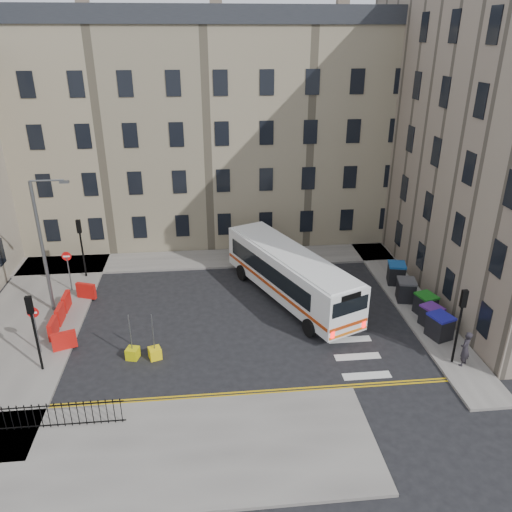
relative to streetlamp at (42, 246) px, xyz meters
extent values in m
plane|color=black|center=(13.00, -2.00, -4.34)|extent=(120.00, 120.00, 0.00)
cube|color=slate|center=(7.00, 6.60, -4.26)|extent=(36.00, 3.20, 0.15)
cube|color=slate|center=(22.00, 2.00, -4.26)|extent=(2.40, 26.00, 0.15)
cube|color=slate|center=(-1.00, -1.00, -4.26)|extent=(6.00, 22.00, 0.15)
cube|color=slate|center=(6.00, -12.00, -4.26)|extent=(20.00, 6.00, 0.15)
cube|color=gray|center=(6.00, 13.50, 3.66)|extent=(38.00, 10.50, 16.00)
cube|color=black|center=(6.00, 13.50, 12.26)|extent=(38.30, 10.80, 1.20)
cylinder|color=black|center=(21.60, -7.50, -2.59)|extent=(0.12, 0.12, 3.20)
cube|color=black|center=(21.60, -7.50, -0.54)|extent=(0.28, 0.22, 0.90)
cylinder|color=black|center=(1.00, 4.50, -2.59)|extent=(0.12, 0.12, 3.20)
cube|color=black|center=(1.00, 4.50, -0.54)|extent=(0.28, 0.22, 0.90)
cylinder|color=black|center=(1.00, -6.00, -2.59)|extent=(0.12, 0.12, 3.20)
cube|color=black|center=(1.00, -6.00, -0.54)|extent=(0.28, 0.22, 0.90)
cylinder|color=#595B5E|center=(0.00, 0.00, -0.19)|extent=(0.20, 0.20, 8.00)
cube|color=#595B5E|center=(0.00, 0.00, 3.88)|extent=(0.50, 0.22, 0.14)
cylinder|color=#595B5E|center=(0.50, 2.50, -2.99)|extent=(0.08, 0.08, 2.40)
cube|color=red|center=(0.50, 2.50, -1.49)|extent=(0.60, 0.04, 0.60)
cylinder|color=#595B5E|center=(0.50, -4.50, -2.99)|extent=(0.08, 0.08, 2.40)
cube|color=red|center=(0.50, -4.50, -1.49)|extent=(0.60, 0.04, 0.60)
cube|color=red|center=(0.80, -3.00, -3.69)|extent=(0.25, 1.25, 1.00)
cube|color=red|center=(0.80, -1.50, -3.69)|extent=(0.25, 1.25, 1.00)
cube|color=red|center=(0.80, 0.00, -3.69)|extent=(0.25, 1.25, 1.00)
cube|color=red|center=(1.70, 1.30, -3.69)|extent=(1.26, 0.66, 1.00)
cube|color=red|center=(1.70, -4.30, -3.69)|extent=(1.26, 0.66, 1.00)
cube|color=black|center=(1.75, -10.20, -3.07)|extent=(7.80, 0.04, 0.04)
cube|color=black|center=(1.75, -10.20, -4.09)|extent=(7.80, 0.04, 0.04)
cube|color=white|center=(14.44, 0.09, -2.49)|extent=(7.05, 11.72, 2.64)
cube|color=black|center=(13.01, 0.05, -2.28)|extent=(3.75, 8.56, 1.06)
cube|color=black|center=(15.45, 1.11, -2.28)|extent=(3.75, 8.56, 1.06)
cube|color=black|center=(12.13, 5.44, -2.22)|extent=(2.16, 0.98, 1.16)
cube|color=black|center=(16.76, -5.25, -1.96)|extent=(2.16, 0.98, 0.85)
cube|color=#A6340E|center=(13.22, -0.44, -3.12)|extent=(4.58, 10.49, 0.19)
cube|color=#A6340E|center=(15.67, 0.62, -3.12)|extent=(4.58, 10.49, 0.19)
cube|color=#FF0C0C|center=(15.79, -5.68, -3.39)|extent=(0.23, 0.14, 0.42)
cube|color=#FF0C0C|center=(17.73, -4.84, -3.39)|extent=(0.23, 0.14, 0.42)
cylinder|color=black|center=(11.68, 3.16, -3.81)|extent=(0.69, 1.09, 1.06)
cylinder|color=black|center=(14.10, 4.21, -3.81)|extent=(0.69, 1.09, 1.06)
cylinder|color=black|center=(14.87, -4.22, -3.81)|extent=(0.69, 1.09, 1.06)
cylinder|color=black|center=(17.29, -3.17, -3.81)|extent=(0.69, 1.09, 1.06)
cube|color=black|center=(21.88, -5.25, -3.57)|extent=(1.33, 1.43, 1.23)
cube|color=navy|center=(21.88, -5.25, -2.90)|extent=(1.40, 1.50, 0.13)
cube|color=black|center=(21.93, -4.05, -3.63)|extent=(1.24, 1.32, 1.11)
cube|color=#50207A|center=(21.93, -4.05, -3.02)|extent=(1.31, 1.39, 0.12)
cube|color=black|center=(22.12, -2.78, -3.61)|extent=(1.22, 1.32, 1.16)
cube|color=#166518|center=(22.12, -2.78, -2.97)|extent=(1.28, 1.38, 0.12)
cube|color=black|center=(21.62, -1.00, -3.56)|extent=(1.26, 1.38, 1.24)
cube|color=#3F3E41|center=(21.62, -1.00, -2.88)|extent=(1.32, 1.45, 0.13)
cube|color=black|center=(21.85, 1.34, -3.55)|extent=(1.30, 1.42, 1.27)
cube|color=#164A8E|center=(21.85, 1.34, -2.86)|extent=(1.37, 1.49, 0.13)
imported|color=black|center=(22.00, -7.80, -3.24)|extent=(0.83, 0.79, 1.90)
cube|color=#CCC60B|center=(5.34, -5.33, -4.04)|extent=(0.74, 0.74, 0.60)
cube|color=yellow|center=(6.49, -5.44, -4.04)|extent=(0.76, 0.76, 0.60)
camera|label=1|loc=(9.50, -27.38, 11.10)|focal=35.00mm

